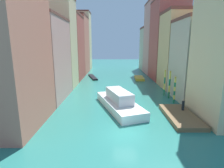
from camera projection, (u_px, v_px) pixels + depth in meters
name	position (u px, v px, depth m)	size (l,w,h in m)	color
ground_plane	(117.00, 84.00, 42.87)	(154.00, 154.00, 0.00)	#28756B
building_left_1	(41.00, 59.00, 30.36)	(7.71, 11.08, 13.92)	tan
building_left_2	(56.00, 43.00, 38.82)	(7.71, 7.23, 19.25)	beige
building_left_3	(67.00, 47.00, 48.13)	(7.71, 11.01, 17.14)	#B25147
building_left_4	(75.00, 45.00, 58.93)	(7.71, 11.54, 18.54)	#C6705B
building_left_5	(80.00, 41.00, 68.03)	(7.71, 7.24, 21.27)	beige
building_right_1	(198.00, 59.00, 30.36)	(7.71, 8.62, 13.67)	#BCB299
building_right_2	(180.00, 50.00, 38.62)	(7.71, 8.38, 16.27)	#DBB77A
building_right_3	(167.00, 41.00, 47.76)	(7.71, 10.49, 20.75)	#B25147
building_right_4	(157.00, 39.00, 57.55)	(7.71, 9.89, 22.32)	tan
building_right_5	(151.00, 49.00, 67.38)	(7.71, 8.80, 15.67)	#BCB299
waterfront_dock	(180.00, 116.00, 23.13)	(3.58, 7.94, 0.53)	brown
person_on_dock	(183.00, 105.00, 24.35)	(0.36, 0.36, 1.56)	black
mooring_pole_0	(174.00, 90.00, 28.53)	(0.33, 0.33, 4.41)	#197247
mooring_pole_1	(169.00, 84.00, 31.28)	(0.35, 0.35, 4.89)	#197247
mooring_pole_2	(164.00, 83.00, 32.92)	(0.28, 0.28, 4.85)	#197247
vaporetto_white	(119.00, 102.00, 26.55)	(7.24, 12.17, 2.72)	white
gondola_black	(92.00, 77.00, 51.62)	(3.66, 8.88, 0.40)	black
motorboat_0	(139.00, 78.00, 49.42)	(2.49, 6.11, 0.61)	gold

